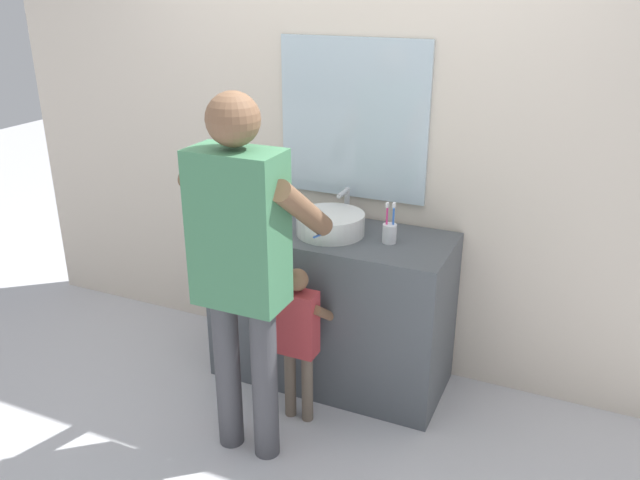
# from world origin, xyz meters

# --- Properties ---
(ground_plane) EXTENTS (14.00, 14.00, 0.00)m
(ground_plane) POSITION_xyz_m (0.00, 0.00, 0.00)
(ground_plane) COLOR silver
(back_wall) EXTENTS (4.40, 0.10, 2.70)m
(back_wall) POSITION_xyz_m (0.00, 0.62, 1.35)
(back_wall) COLOR beige
(back_wall) RESTS_ON ground
(vanity_cabinet) EXTENTS (1.24, 0.54, 0.86)m
(vanity_cabinet) POSITION_xyz_m (0.00, 0.30, 0.43)
(vanity_cabinet) COLOR #4C5156
(vanity_cabinet) RESTS_ON ground
(sink_basin) EXTENTS (0.35, 0.35, 0.11)m
(sink_basin) POSITION_xyz_m (0.00, 0.28, 0.92)
(sink_basin) COLOR silver
(sink_basin) RESTS_ON vanity_cabinet
(faucet) EXTENTS (0.18, 0.14, 0.18)m
(faucet) POSITION_xyz_m (0.00, 0.49, 0.94)
(faucet) COLOR #B7BABF
(faucet) RESTS_ON vanity_cabinet
(toothbrush_cup) EXTENTS (0.07, 0.07, 0.21)m
(toothbrush_cup) POSITION_xyz_m (0.31, 0.29, 0.92)
(toothbrush_cup) COLOR silver
(toothbrush_cup) RESTS_ON vanity_cabinet
(child_toddler) EXTENTS (0.25, 0.25, 0.82)m
(child_toddler) POSITION_xyz_m (0.00, -0.10, 0.49)
(child_toddler) COLOR #6B5B4C
(child_toddler) RESTS_ON ground
(adult_parent) EXTENTS (0.52, 0.55, 1.68)m
(adult_parent) POSITION_xyz_m (-0.12, -0.39, 1.01)
(adult_parent) COLOR #47474C
(adult_parent) RESTS_ON ground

